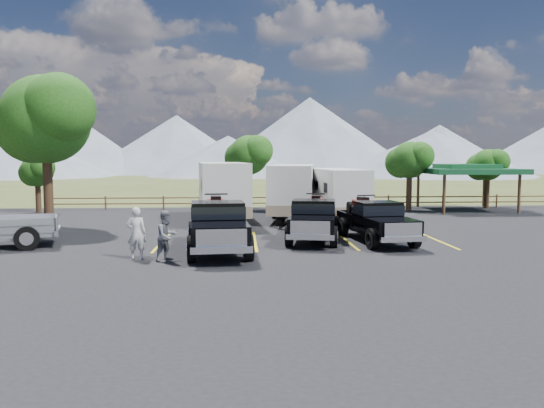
{
  "coord_description": "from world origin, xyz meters",
  "views": [
    {
      "loc": [
        -2.62,
        -18.84,
        3.66
      ],
      "look_at": [
        -1.21,
        4.63,
        1.6
      ],
      "focal_mm": 35.0,
      "sensor_mm": 36.0,
      "label": 1
    }
  ],
  "objects": [
    {
      "name": "ground",
      "position": [
        0.0,
        0.0,
        0.0
      ],
      "size": [
        320.0,
        320.0,
        0.0
      ],
      "primitive_type": "plane",
      "color": "#3E4C20",
      "rests_on": "ground"
    },
    {
      "name": "person_a",
      "position": [
        -6.34,
        0.15,
        0.98
      ],
      "size": [
        0.69,
        0.46,
        1.87
      ],
      "primitive_type": "imported",
      "rotation": [
        0.0,
        0.0,
        3.15
      ],
      "color": "silver",
      "rests_on": "asphalt_lot"
    },
    {
      "name": "tree_ne_a",
      "position": [
        8.97,
        17.01,
        3.48
      ],
      "size": [
        3.11,
        2.92,
        4.76
      ],
      "color": "#321F13",
      "rests_on": "ground"
    },
    {
      "name": "rig_left",
      "position": [
        -3.51,
        1.67,
        1.08
      ],
      "size": [
        2.7,
        6.62,
        2.16
      ],
      "rotation": [
        0.0,
        0.0,
        0.08
      ],
      "color": "black",
      "rests_on": "asphalt_lot"
    },
    {
      "name": "trailer_left",
      "position": [
        -3.64,
        11.27,
        1.79
      ],
      "size": [
        3.27,
        9.66,
        3.34
      ],
      "rotation": [
        0.0,
        0.0,
        0.1
      ],
      "color": "white",
      "rests_on": "asphalt_lot"
    },
    {
      "name": "rig_right",
      "position": [
        3.21,
        3.64,
        0.98
      ],
      "size": [
        2.58,
        6.0,
        1.95
      ],
      "rotation": [
        0.0,
        0.0,
        0.12
      ],
      "color": "black",
      "rests_on": "asphalt_lot"
    },
    {
      "name": "stall_lines",
      "position": [
        0.0,
        4.0,
        0.04
      ],
      "size": [
        12.12,
        5.5,
        0.01
      ],
      "color": "yellow",
      "rests_on": "asphalt_lot"
    },
    {
      "name": "tree_north",
      "position": [
        -2.03,
        19.02,
        3.83
      ],
      "size": [
        3.46,
        3.24,
        5.25
      ],
      "color": "#321F13",
      "rests_on": "ground"
    },
    {
      "name": "mountain_range",
      "position": [
        -7.63,
        105.98,
        7.87
      ],
      "size": [
        209.0,
        71.0,
        20.0
      ],
      "color": "slate",
      "rests_on": "ground"
    },
    {
      "name": "tree_ne_b",
      "position": [
        14.98,
        18.01,
        3.13
      ],
      "size": [
        2.77,
        2.59,
        4.27
      ],
      "color": "#321F13",
      "rests_on": "ground"
    },
    {
      "name": "pavilion",
      "position": [
        13.0,
        17.0,
        2.79
      ],
      "size": [
        6.2,
        6.2,
        3.22
      ],
      "color": "brown",
      "rests_on": "ground"
    },
    {
      "name": "rail_fence",
      "position": [
        2.0,
        18.5,
        0.61
      ],
      "size": [
        36.12,
        0.12,
        1.0
      ],
      "color": "brown",
      "rests_on": "ground"
    },
    {
      "name": "trailer_center",
      "position": [
        0.44,
        12.17,
        1.71
      ],
      "size": [
        3.49,
        9.23,
        3.19
      ],
      "rotation": [
        0.0,
        0.0,
        -0.15
      ],
      "color": "white",
      "rests_on": "asphalt_lot"
    },
    {
      "name": "trailer_right",
      "position": [
        3.04,
        11.7,
        1.59
      ],
      "size": [
        2.63,
        8.56,
        2.97
      ],
      "rotation": [
        0.0,
        0.0,
        0.06
      ],
      "color": "white",
      "rests_on": "asphalt_lot"
    },
    {
      "name": "asphalt_lot",
      "position": [
        0.0,
        3.0,
        0.02
      ],
      "size": [
        44.0,
        34.0,
        0.04
      ],
      "primitive_type": "cube",
      "color": "black",
      "rests_on": "ground"
    },
    {
      "name": "person_b",
      "position": [
        -5.21,
        -0.24,
        0.93
      ],
      "size": [
        1.08,
        1.09,
        1.77
      ],
      "primitive_type": "imported",
      "rotation": [
        0.0,
        0.0,
        0.82
      ],
      "color": "slate",
      "rests_on": "asphalt_lot"
    },
    {
      "name": "rig_center",
      "position": [
        0.64,
        4.3,
        1.0
      ],
      "size": [
        2.98,
        6.2,
        1.99
      ],
      "rotation": [
        0.0,
        0.0,
        -0.19
      ],
      "color": "black",
      "rests_on": "asphalt_lot"
    },
    {
      "name": "tree_big_nw",
      "position": [
        -12.55,
        9.03,
        5.6
      ],
      "size": [
        5.54,
        5.18,
        7.84
      ],
      "color": "#321F13",
      "rests_on": "ground"
    },
    {
      "name": "tree_nw_small",
      "position": [
        -16.02,
        17.01,
        2.78
      ],
      "size": [
        2.59,
        2.43,
        3.85
      ],
      "color": "#321F13",
      "rests_on": "ground"
    }
  ]
}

